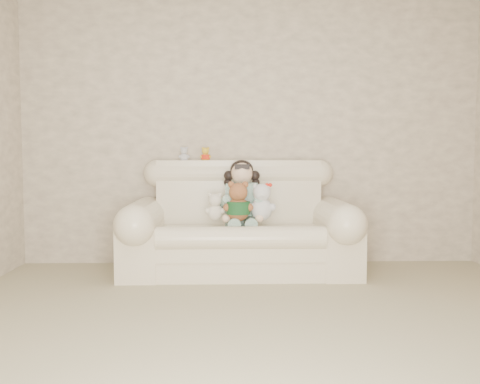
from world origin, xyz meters
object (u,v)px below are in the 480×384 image
seated_child (242,193)px  cream_teddy (215,204)px  brown_teddy (238,198)px  white_cat (262,198)px  sofa (240,217)px

seated_child → cream_teddy: 0.32m
seated_child → cream_teddy: seated_child is taller
brown_teddy → white_cat: size_ratio=1.03×
sofa → cream_teddy: (-0.22, -0.10, 0.13)m
white_cat → cream_teddy: 0.42m
brown_teddy → white_cat: (0.21, 0.05, -0.01)m
brown_teddy → cream_teddy: (-0.20, 0.06, -0.06)m
sofa → brown_teddy: (-0.02, -0.16, 0.19)m
sofa → cream_teddy: 0.28m
white_cat → sofa: bearing=128.3°
seated_child → cream_teddy: (-0.24, -0.18, -0.09)m
seated_child → white_cat: (0.17, -0.19, -0.03)m
sofa → brown_teddy: sofa is taller
sofa → seated_child: bearing=74.6°
white_cat → cream_teddy: size_ratio=1.38×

